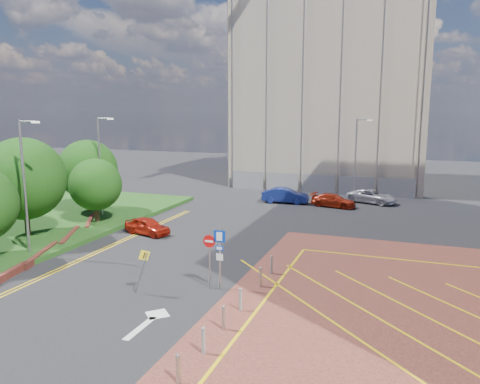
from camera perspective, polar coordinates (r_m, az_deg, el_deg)
The scene contains 18 objects.
ground at distance 23.20m, azimuth -4.57°, elevation -12.46°, with size 140.00×140.00×0.00m, color black.
grass_bed at distance 38.11m, azimuth -26.05°, elevation -4.24°, with size 14.00×32.00×0.30m, color #1E4716.
retaining_wall at distance 31.10m, azimuth -23.32°, elevation -6.99°, with size 6.06×20.33×0.40m.
tree_b at distance 34.92m, azimuth -24.87°, elevation 1.47°, with size 5.60×5.60×6.74m.
tree_c at distance 37.49m, azimuth -17.21°, elevation 0.86°, with size 4.00×4.00×4.90m.
tree_d at distance 41.57m, azimuth -18.09°, elevation 2.62°, with size 5.00×5.00×6.08m.
lamp_left_near at distance 30.60m, azimuth -24.74°, elevation 1.20°, with size 1.53×0.16×8.00m.
lamp_left_far at distance 39.44m, azimuth -16.65°, elevation 3.47°, with size 1.53×0.16×8.00m.
lamp_back at distance 47.94m, azimuth 14.00°, elevation 4.32°, with size 1.53×0.16×8.00m.
sign_cluster at distance 23.27m, azimuth -2.96°, elevation -7.26°, with size 1.17×0.12×3.20m.
warning_sign at distance 23.22m, azimuth -11.81°, elevation -8.86°, with size 0.84×0.43×2.24m.
bollard_row at distance 20.78m, azimuth -0.60°, elevation -13.78°, with size 0.14×11.14×0.90m.
construction_building at distance 60.19m, azimuth 11.57°, elevation 11.84°, with size 21.20×19.20×22.00m, color #AFA18F.
construction_fence at distance 50.73m, azimuth 10.62°, elevation 0.92°, with size 21.60×0.06×2.00m, color gray.
car_red_left at distance 34.33m, azimuth -11.22°, elevation -4.08°, with size 1.45×3.61×1.23m, color #9E1B0D.
car_blue_back at distance 45.13m, azimuth 5.54°, elevation -0.42°, with size 1.55×4.43×1.46m, color navy.
car_red_back at distance 43.97m, azimuth 11.32°, elevation -1.02°, with size 1.67×4.11×1.19m, color #9D210D.
car_silver_back at distance 46.66m, azimuth 15.79°, elevation -0.52°, with size 2.14×4.65×1.29m, color silver.
Camera 1 is at (8.97, -19.48, 8.85)m, focal length 35.00 mm.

